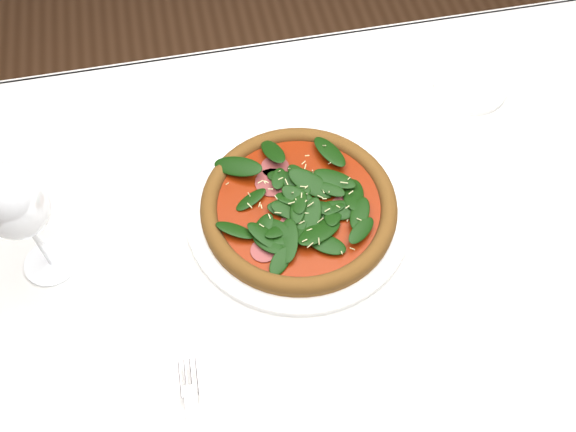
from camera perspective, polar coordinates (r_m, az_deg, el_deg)
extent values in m
plane|color=brown|center=(1.65, 2.80, -14.47)|extent=(6.00, 6.00, 0.00)
cube|color=silver|center=(0.99, 4.53, -0.94)|extent=(1.20, 0.80, 0.04)
cylinder|color=#482B1C|center=(1.51, -20.10, -1.27)|extent=(0.06, 0.06, 0.71)
cylinder|color=#482B1C|center=(1.64, 19.20, 5.32)|extent=(0.06, 0.06, 0.71)
cube|color=silver|center=(1.30, -0.17, 11.68)|extent=(1.20, 0.01, 0.22)
cylinder|color=white|center=(0.97, 0.95, 0.37)|extent=(0.34, 0.34, 0.01)
torus|color=white|center=(0.97, 0.95, 0.50)|extent=(0.34, 0.34, 0.01)
cylinder|color=brown|center=(0.96, 0.96, 0.72)|extent=(0.36, 0.36, 0.01)
torus|color=#AD6C27|center=(0.95, 0.96, 0.98)|extent=(0.36, 0.36, 0.03)
cylinder|color=#972605|center=(0.95, 0.96, 0.98)|extent=(0.30, 0.30, 0.00)
cylinder|color=#A14046|center=(0.95, 0.97, 1.11)|extent=(0.26, 0.26, 0.00)
ellipsoid|color=#113509|center=(0.94, 0.98, 1.44)|extent=(0.29, 0.29, 0.02)
cylinder|color=beige|center=(0.94, 0.98, 1.64)|extent=(0.26, 0.26, 0.00)
cylinder|color=white|center=(0.99, -20.25, -3.88)|extent=(0.08, 0.08, 0.00)
cylinder|color=white|center=(0.95, -21.22, -2.25)|extent=(0.01, 0.01, 0.11)
ellipsoid|color=white|center=(0.87, -23.25, 1.17)|extent=(0.09, 0.09, 0.12)
cube|color=silver|center=(0.86, -8.79, -14.02)|extent=(0.03, 0.05, 0.00)
cylinder|color=white|center=(1.18, 15.85, 10.96)|extent=(0.13, 0.13, 0.01)
torus|color=white|center=(1.18, 15.88, 11.05)|extent=(0.13, 0.13, 0.01)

